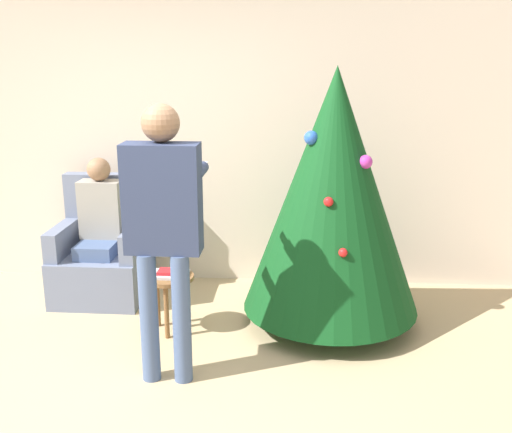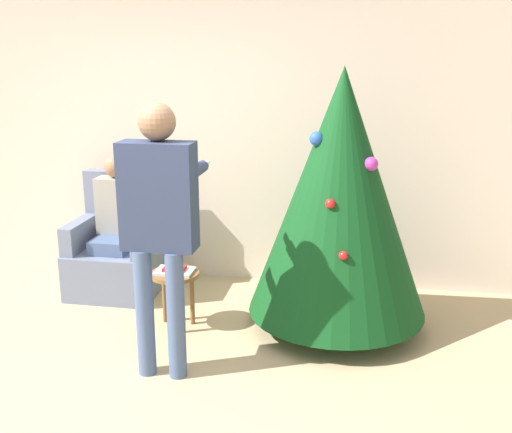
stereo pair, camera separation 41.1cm
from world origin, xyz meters
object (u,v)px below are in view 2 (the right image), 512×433
(christmas_tree, at_px, (340,194))
(armchair, at_px, (119,252))
(person_standing, at_px, (159,215))
(side_stool, at_px, (175,282))
(person_seated, at_px, (116,219))

(christmas_tree, height_order, armchair, christmas_tree)
(person_standing, height_order, side_stool, person_standing)
(armchair, xyz_separation_m, side_stool, (0.73, -0.66, 0.02))
(christmas_tree, distance_m, side_stool, 1.43)
(person_seated, relative_size, person_standing, 0.68)
(christmas_tree, relative_size, side_stool, 4.43)
(armchair, relative_size, side_stool, 2.32)
(person_seated, bearing_deg, side_stool, -40.48)
(armchair, height_order, person_seated, person_seated)
(side_stool, bearing_deg, christmas_tree, 10.89)
(christmas_tree, xyz_separation_m, person_standing, (-1.10, -0.89, 0.03))
(christmas_tree, bearing_deg, person_standing, -140.92)
(person_seated, relative_size, side_stool, 2.71)
(person_seated, bearing_deg, armchair, 90.00)
(side_stool, bearing_deg, person_seated, 139.52)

